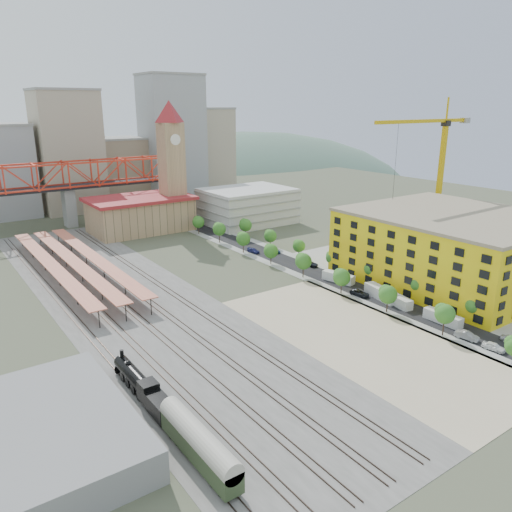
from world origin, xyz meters
TOP-DOWN VIEW (x-y plane):
  - ground at (0.00, 0.00)m, footprint 400.00×400.00m
  - ballast_strip at (-36.00, 17.50)m, footprint 36.00×165.00m
  - dirt_lot at (-4.00, -31.50)m, footprint 28.00×67.00m
  - street_asphalt at (16.00, 15.00)m, footprint 12.00×170.00m
  - sidewalk_west at (10.50, 15.00)m, footprint 3.00×170.00m
  - sidewalk_east at (21.50, 15.00)m, footprint 3.00×170.00m
  - construction_pad at (45.00, -20.00)m, footprint 50.00×90.00m
  - rail_tracks at (-37.80, 17.50)m, footprint 26.56×160.00m
  - platform_canopies at (-41.00, 45.00)m, footprint 16.00×80.00m
  - station_hall at (-5.00, 82.00)m, footprint 38.00×24.00m
  - clock_tower at (8.00, 79.99)m, footprint 12.00×12.00m
  - parking_garage at (36.00, 70.00)m, footprint 34.00×26.00m
  - truss_bridge at (-25.00, 105.00)m, footprint 94.00×9.60m
  - construction_building at (42.00, -20.00)m, footprint 44.60×50.60m
  - warehouse at (-66.00, -30.00)m, footprint 22.00×32.00m
  - street_trees at (16.00, 5.00)m, footprint 15.40×124.40m
  - skyline at (7.47, 142.31)m, footprint 133.00×46.00m
  - distant_hills at (45.28, 260.00)m, footprint 647.00×264.00m
  - locomotive at (-50.00, -24.87)m, footprint 2.76×21.28m
  - coach at (-50.00, -44.67)m, footprint 3.05×17.73m
  - tower_crane at (64.41, 3.74)m, footprint 45.57×2.67m
  - site_trailer_a at (16.00, -36.12)m, footprint 2.40×8.83m
  - site_trailer_b at (16.00, -23.30)m, footprint 3.94×9.28m
  - site_trailer_c at (16.00, -18.40)m, footprint 4.54×10.63m
  - site_trailer_d at (16.00, -3.36)m, footprint 4.54×9.40m
  - car_0 at (13.00, -49.81)m, footprint 2.40×4.66m
  - car_1 at (13.00, -43.97)m, footprint 2.50×5.11m
  - car_2 at (13.00, -14.13)m, footprint 2.91×5.35m
  - car_3 at (13.00, 32.88)m, footprint 2.51×5.04m
  - car_4 at (19.00, -50.22)m, footprint 2.35×4.61m
  - car_5 at (19.00, -19.70)m, footprint 1.77×4.24m
  - car_6 at (19.00, 11.51)m, footprint 2.74×5.23m
  - car_7 at (19.00, 28.82)m, footprint 2.43×4.69m

SIDE VIEW (x-z plane):
  - distant_hills at x=45.28m, z-range -193.04..33.96m
  - ground at x=0.00m, z-range 0.00..0.00m
  - street_trees at x=16.00m, z-range -4.00..4.00m
  - sidewalk_west at x=10.50m, z-range 0.00..0.04m
  - sidewalk_east at x=21.50m, z-range 0.00..0.04m
  - ballast_strip at x=-36.00m, z-range 0.00..0.06m
  - dirt_lot at x=-4.00m, z-range 0.00..0.06m
  - street_asphalt at x=16.00m, z-range 0.00..0.06m
  - construction_pad at x=45.00m, z-range 0.00..0.06m
  - rail_tracks at x=-37.80m, z-range 0.06..0.24m
  - car_7 at x=19.00m, z-range 0.00..1.30m
  - car_5 at x=19.00m, z-range 0.00..1.36m
  - car_6 at x=19.00m, z-range 0.00..1.40m
  - car_3 at x=13.00m, z-range 0.00..1.41m
  - car_2 at x=13.00m, z-range 0.00..1.42m
  - car_4 at x=19.00m, z-range 0.00..1.50m
  - car_0 at x=13.00m, z-range 0.00..1.52m
  - car_1 at x=13.00m, z-range 0.00..1.61m
  - site_trailer_a at x=16.00m, z-range 0.00..2.41m
  - site_trailer_b at x=16.00m, z-range 0.00..2.46m
  - site_trailer_d at x=16.00m, z-range 0.00..2.49m
  - site_trailer_c at x=16.00m, z-range 0.00..2.82m
  - locomotive at x=-50.00m, z-range -0.68..4.64m
  - warehouse at x=-66.00m, z-range 0.00..5.00m
  - coach at x=-50.00m, z-range 0.18..5.74m
  - platform_canopies at x=-41.00m, z-range 1.93..6.06m
  - station_hall at x=-5.00m, z-range 0.12..13.22m
  - parking_garage at x=36.00m, z-range 0.00..14.00m
  - construction_building at x=42.00m, z-range 0.01..18.81m
  - truss_bridge at x=-25.00m, z-range 6.06..31.66m
  - skyline at x=7.47m, z-range -7.19..52.81m
  - clock_tower at x=8.00m, z-range 2.70..54.70m
  - tower_crane at x=64.41m, z-range 5.70..54.34m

